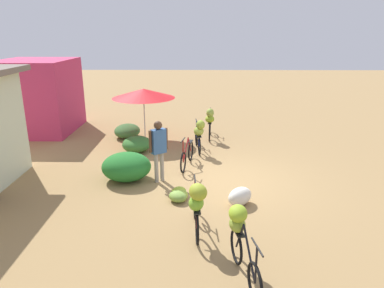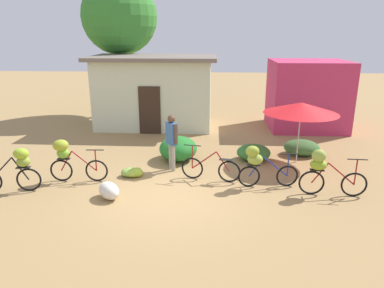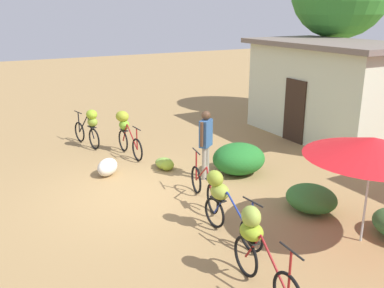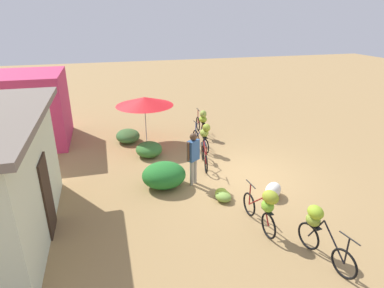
{
  "view_description": "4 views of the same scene",
  "coord_description": "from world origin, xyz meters",
  "px_view_note": "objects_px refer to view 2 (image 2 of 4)",
  "views": [
    {
      "loc": [
        -9.42,
        0.85,
        4.06
      ],
      "look_at": [
        0.72,
        0.97,
        0.84
      ],
      "focal_mm": 33.48,
      "sensor_mm": 36.0,
      "label": 1
    },
    {
      "loc": [
        1.12,
        -8.52,
        4.14
      ],
      "look_at": [
        0.57,
        0.8,
        1.2
      ],
      "focal_mm": 33.55,
      "sensor_mm": 36.0,
      "label": 2
    },
    {
      "loc": [
        8.54,
        -3.27,
        4.09
      ],
      "look_at": [
        -0.11,
        1.49,
        0.97
      ],
      "focal_mm": 40.01,
      "sensor_mm": 36.0,
      "label": 3
    },
    {
      "loc": [
        -9.02,
        4.36,
        5.13
      ],
      "look_at": [
        0.97,
        1.63,
        0.95
      ],
      "focal_mm": 30.18,
      "sensor_mm": 36.0,
      "label": 4
    }
  ],
  "objects_px": {
    "bicycle_by_shop": "(259,163)",
    "produce_sack": "(109,191)",
    "bicycle_near_pile": "(68,156)",
    "person_vendor": "(172,137)",
    "building_low": "(155,91)",
    "tree_behind_building": "(120,17)",
    "shop_pink": "(307,95)",
    "bicycle_rightmost": "(324,169)",
    "bicycle_leftmost": "(17,166)",
    "banana_pile_on_ground": "(133,172)",
    "bicycle_center_loaded": "(210,169)",
    "market_umbrella": "(301,108)"
  },
  "relations": [
    {
      "from": "bicycle_by_shop",
      "to": "produce_sack",
      "type": "height_order",
      "value": "bicycle_by_shop"
    },
    {
      "from": "bicycle_near_pile",
      "to": "person_vendor",
      "type": "bearing_deg",
      "value": 20.26
    },
    {
      "from": "building_low",
      "to": "tree_behind_building",
      "type": "distance_m",
      "value": 4.41
    },
    {
      "from": "person_vendor",
      "to": "bicycle_near_pile",
      "type": "bearing_deg",
      "value": -159.74
    },
    {
      "from": "bicycle_near_pile",
      "to": "bicycle_by_shop",
      "type": "xyz_separation_m",
      "value": [
        5.36,
        -0.08,
        -0.05
      ]
    },
    {
      "from": "shop_pink",
      "to": "bicycle_rightmost",
      "type": "distance_m",
      "value": 7.22
    },
    {
      "from": "bicycle_near_pile",
      "to": "bicycle_rightmost",
      "type": "xyz_separation_m",
      "value": [
        6.99,
        -0.51,
        -0.03
      ]
    },
    {
      "from": "bicycle_by_shop",
      "to": "bicycle_rightmost",
      "type": "bearing_deg",
      "value": -14.98
    },
    {
      "from": "bicycle_leftmost",
      "to": "bicycle_rightmost",
      "type": "bearing_deg",
      "value": 1.71
    },
    {
      "from": "building_low",
      "to": "bicycle_leftmost",
      "type": "bearing_deg",
      "value": -109.36
    },
    {
      "from": "building_low",
      "to": "shop_pink",
      "type": "xyz_separation_m",
      "value": [
        6.74,
        0.03,
        -0.11
      ]
    },
    {
      "from": "banana_pile_on_ground",
      "to": "bicycle_leftmost",
      "type": "bearing_deg",
      "value": -156.87
    },
    {
      "from": "building_low",
      "to": "banana_pile_on_ground",
      "type": "height_order",
      "value": "building_low"
    },
    {
      "from": "bicycle_near_pile",
      "to": "person_vendor",
      "type": "height_order",
      "value": "person_vendor"
    },
    {
      "from": "bicycle_by_shop",
      "to": "produce_sack",
      "type": "distance_m",
      "value": 4.07
    },
    {
      "from": "bicycle_leftmost",
      "to": "bicycle_near_pile",
      "type": "xyz_separation_m",
      "value": [
        1.11,
        0.75,
        0.05
      ]
    },
    {
      "from": "bicycle_center_loaded",
      "to": "bicycle_rightmost",
      "type": "distance_m",
      "value": 3.09
    },
    {
      "from": "building_low",
      "to": "bicycle_leftmost",
      "type": "height_order",
      "value": "building_low"
    },
    {
      "from": "bicycle_leftmost",
      "to": "produce_sack",
      "type": "bearing_deg",
      "value": -6.71
    },
    {
      "from": "market_umbrella",
      "to": "produce_sack",
      "type": "xyz_separation_m",
      "value": [
        -5.43,
        -3.05,
        -1.6
      ]
    },
    {
      "from": "bicycle_leftmost",
      "to": "banana_pile_on_ground",
      "type": "distance_m",
      "value": 3.13
    },
    {
      "from": "market_umbrella",
      "to": "bicycle_by_shop",
      "type": "distance_m",
      "value": 2.79
    },
    {
      "from": "building_low",
      "to": "bicycle_near_pile",
      "type": "height_order",
      "value": "building_low"
    },
    {
      "from": "bicycle_near_pile",
      "to": "bicycle_rightmost",
      "type": "distance_m",
      "value": 7.01
    },
    {
      "from": "building_low",
      "to": "bicycle_center_loaded",
      "type": "bearing_deg",
      "value": -67.53
    },
    {
      "from": "market_umbrella",
      "to": "bicycle_near_pile",
      "type": "bearing_deg",
      "value": -163.74
    },
    {
      "from": "building_low",
      "to": "bicycle_center_loaded",
      "type": "relative_size",
      "value": 3.21
    },
    {
      "from": "bicycle_by_shop",
      "to": "building_low",
      "type": "bearing_deg",
      "value": 120.6
    },
    {
      "from": "bicycle_center_loaded",
      "to": "produce_sack",
      "type": "xyz_separation_m",
      "value": [
        -2.59,
        -1.35,
        -0.14
      ]
    },
    {
      "from": "bicycle_leftmost",
      "to": "bicycle_center_loaded",
      "type": "bearing_deg",
      "value": 11.56
    },
    {
      "from": "shop_pink",
      "to": "tree_behind_building",
      "type": "distance_m",
      "value": 9.59
    },
    {
      "from": "building_low",
      "to": "tree_behind_building",
      "type": "xyz_separation_m",
      "value": [
        -1.97,
        2.26,
        3.22
      ]
    },
    {
      "from": "bicycle_by_shop",
      "to": "banana_pile_on_ground",
      "type": "distance_m",
      "value": 3.73
    },
    {
      "from": "banana_pile_on_ground",
      "to": "produce_sack",
      "type": "distance_m",
      "value": 1.53
    },
    {
      "from": "bicycle_rightmost",
      "to": "banana_pile_on_ground",
      "type": "xyz_separation_m",
      "value": [
        -5.27,
        0.96,
        -0.59
      ]
    },
    {
      "from": "market_umbrella",
      "to": "bicycle_by_shop",
      "type": "xyz_separation_m",
      "value": [
        -1.5,
        -2.08,
        -1.11
      ]
    },
    {
      "from": "tree_behind_building",
      "to": "bicycle_rightmost",
      "type": "distance_m",
      "value": 12.64
    },
    {
      "from": "bicycle_leftmost",
      "to": "bicycle_center_loaded",
      "type": "height_order",
      "value": "bicycle_leftmost"
    },
    {
      "from": "building_low",
      "to": "bicycle_leftmost",
      "type": "distance_m",
      "value": 7.77
    },
    {
      "from": "tree_behind_building",
      "to": "bicycle_center_loaded",
      "type": "distance_m",
      "value": 10.62
    },
    {
      "from": "shop_pink",
      "to": "bicycle_leftmost",
      "type": "distance_m",
      "value": 11.86
    },
    {
      "from": "bicycle_by_shop",
      "to": "market_umbrella",
      "type": "bearing_deg",
      "value": 54.14
    },
    {
      "from": "bicycle_center_loaded",
      "to": "bicycle_by_shop",
      "type": "xyz_separation_m",
      "value": [
        1.33,
        -0.38,
        0.35
      ]
    },
    {
      "from": "shop_pink",
      "to": "bicycle_by_shop",
      "type": "bearing_deg",
      "value": -113.05
    },
    {
      "from": "building_low",
      "to": "person_vendor",
      "type": "bearing_deg",
      "value": -75.86
    },
    {
      "from": "bicycle_leftmost",
      "to": "banana_pile_on_ground",
      "type": "bearing_deg",
      "value": 23.13
    },
    {
      "from": "bicycle_near_pile",
      "to": "produce_sack",
      "type": "relative_size",
      "value": 2.38
    },
    {
      "from": "bicycle_near_pile",
      "to": "bicycle_by_shop",
      "type": "height_order",
      "value": "bicycle_near_pile"
    },
    {
      "from": "person_vendor",
      "to": "shop_pink",
      "type": "bearing_deg",
      "value": 45.88
    },
    {
      "from": "building_low",
      "to": "produce_sack",
      "type": "height_order",
      "value": "building_low"
    }
  ]
}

